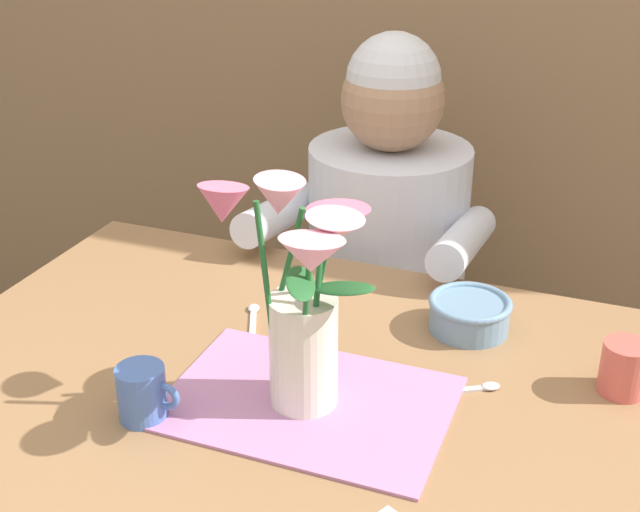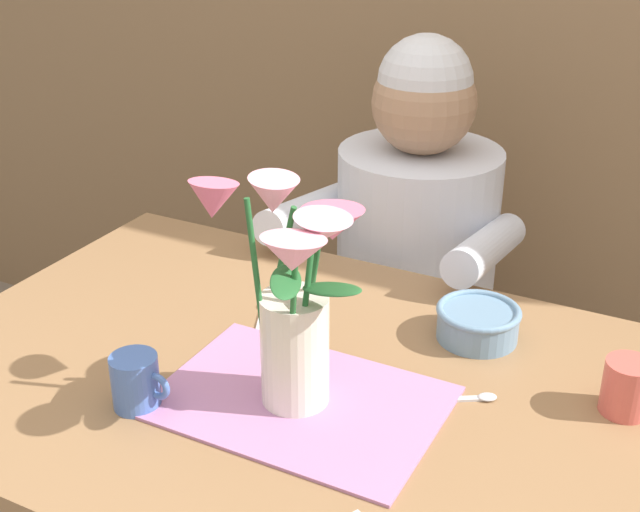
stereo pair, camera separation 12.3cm
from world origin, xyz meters
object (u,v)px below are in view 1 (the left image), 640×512
at_px(seated_person, 385,293).
at_px(ceramic_mug, 625,368).
at_px(tea_cup, 143,393).
at_px(ceramic_bowl, 469,313).
at_px(flower_vase, 303,296).

distance_m(seated_person, ceramic_mug, 0.73).
bearing_deg(seated_person, ceramic_mug, -42.09).
bearing_deg(seated_person, tea_cup, -96.23).
xyz_separation_m(ceramic_bowl, ceramic_mug, (0.25, -0.09, 0.01)).
height_order(seated_person, ceramic_bowl, seated_person).
bearing_deg(tea_cup, ceramic_bowl, 47.29).
distance_m(seated_person, flower_vase, 0.77).
xyz_separation_m(seated_person, flower_vase, (0.08, -0.68, 0.35)).
bearing_deg(ceramic_mug, ceramic_bowl, 158.90).
bearing_deg(tea_cup, ceramic_mug, 26.32).
distance_m(seated_person, ceramic_bowl, 0.51).
bearing_deg(ceramic_bowl, tea_cup, -132.71).
bearing_deg(ceramic_mug, flower_vase, -154.74).
distance_m(flower_vase, tea_cup, 0.26).
distance_m(ceramic_mug, tea_cup, 0.69).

